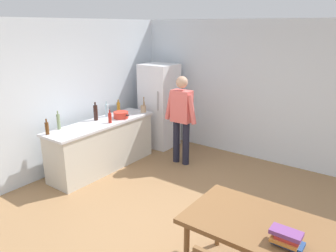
% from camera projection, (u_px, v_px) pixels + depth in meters
% --- Properties ---
extents(ground_plane, '(14.00, 14.00, 0.00)m').
position_uv_depth(ground_plane, '(163.00, 224.00, 4.40)').
color(ground_plane, '#936D47').
extents(wall_back, '(6.40, 0.12, 2.70)m').
position_uv_depth(wall_back, '(255.00, 91.00, 6.31)').
color(wall_back, silver).
rests_on(wall_back, ground_plane).
extents(wall_left, '(0.12, 5.60, 2.70)m').
position_uv_depth(wall_left, '(50.00, 99.00, 5.62)').
color(wall_left, silver).
rests_on(wall_left, ground_plane).
extents(kitchen_counter, '(0.64, 2.20, 0.90)m').
position_uv_depth(kitchen_counter, '(103.00, 145.00, 6.01)').
color(kitchen_counter, beige).
rests_on(kitchen_counter, ground_plane).
extents(refrigerator, '(0.70, 0.67, 1.80)m').
position_uv_depth(refrigerator, '(159.00, 106.00, 7.06)').
color(refrigerator, white).
rests_on(refrigerator, ground_plane).
extents(person, '(0.70, 0.22, 1.70)m').
position_uv_depth(person, '(181.00, 115.00, 6.07)').
color(person, '#1E1E2D').
rests_on(person, ground_plane).
extents(dining_table, '(1.40, 0.90, 0.75)m').
position_uv_depth(dining_table, '(258.00, 228.00, 3.18)').
color(dining_table, brown).
rests_on(dining_table, ground_plane).
extents(cooking_pot, '(0.40, 0.28, 0.12)m').
position_uv_depth(cooking_pot, '(121.00, 115.00, 6.12)').
color(cooking_pot, red).
rests_on(cooking_pot, kitchen_counter).
extents(utensil_jar, '(0.11, 0.11, 0.32)m').
position_uv_depth(utensil_jar, '(143.00, 109.00, 6.51)').
color(utensil_jar, tan).
rests_on(utensil_jar, kitchen_counter).
extents(bottle_beer_brown, '(0.06, 0.06, 0.26)m').
position_uv_depth(bottle_beer_brown, '(47.00, 128.00, 5.19)').
color(bottle_beer_brown, '#5B3314').
rests_on(bottle_beer_brown, kitchen_counter).
extents(bottle_vinegar_tall, '(0.06, 0.06, 0.32)m').
position_uv_depth(bottle_vinegar_tall, '(58.00, 121.00, 5.44)').
color(bottle_vinegar_tall, gray).
rests_on(bottle_vinegar_tall, kitchen_counter).
extents(bottle_oil_amber, '(0.06, 0.06, 0.28)m').
position_uv_depth(bottle_oil_amber, '(118.00, 108.00, 6.42)').
color(bottle_oil_amber, '#996619').
rests_on(bottle_oil_amber, kitchen_counter).
extents(bottle_sauce_red, '(0.06, 0.06, 0.24)m').
position_uv_depth(bottle_sauce_red, '(110.00, 118.00, 5.80)').
color(bottle_sauce_red, '#B22319').
rests_on(bottle_sauce_red, kitchen_counter).
extents(bottle_water_clear, '(0.07, 0.07, 0.30)m').
position_uv_depth(bottle_water_clear, '(107.00, 110.00, 6.20)').
color(bottle_water_clear, silver).
rests_on(bottle_water_clear, kitchen_counter).
extents(bottle_wine_dark, '(0.08, 0.08, 0.34)m').
position_uv_depth(bottle_wine_dark, '(96.00, 112.00, 5.96)').
color(bottle_wine_dark, black).
rests_on(bottle_wine_dark, kitchen_counter).
extents(book_stack, '(0.29, 0.19, 0.13)m').
position_uv_depth(book_stack, '(287.00, 238.00, 2.81)').
color(book_stack, '#284C8E').
rests_on(book_stack, dining_table).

